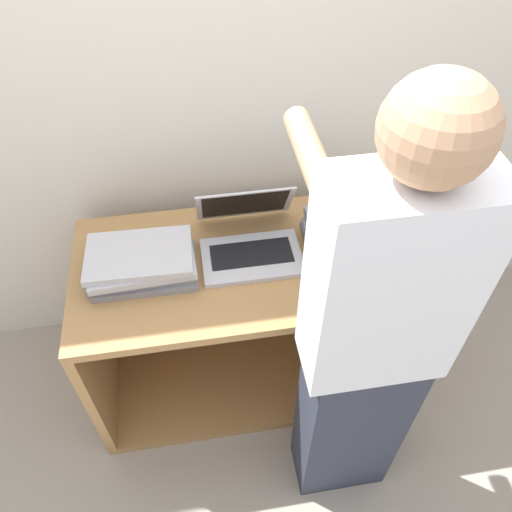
# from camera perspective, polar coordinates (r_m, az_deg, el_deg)

# --- Properties ---
(ground_plane) EXTENTS (12.00, 12.00, 0.00)m
(ground_plane) POSITION_cam_1_polar(r_m,az_deg,el_deg) (2.31, 0.94, -19.35)
(ground_plane) COLOR #9E9384
(wall_back) EXTENTS (8.00, 0.05, 2.40)m
(wall_back) POSITION_cam_1_polar(r_m,az_deg,el_deg) (1.91, -2.64, 18.19)
(wall_back) COLOR silver
(wall_back) RESTS_ON ground_plane
(cart) EXTENTS (1.32, 0.65, 0.76)m
(cart) POSITION_cam_1_polar(r_m,az_deg,el_deg) (2.18, -0.73, -5.73)
(cart) COLOR #A87A47
(cart) RESTS_ON ground_plane
(laptop_open) EXTENTS (0.37, 0.35, 0.22)m
(laptop_open) POSITION_cam_1_polar(r_m,az_deg,el_deg) (1.85, -0.76, 1.90)
(laptop_open) COLOR #B7B7BC
(laptop_open) RESTS_ON cart
(laptop_stack_left) EXTENTS (0.38, 0.25, 0.11)m
(laptop_stack_left) POSITION_cam_1_polar(r_m,az_deg,el_deg) (1.80, -12.95, -0.71)
(laptop_stack_left) COLOR gray
(laptop_stack_left) RESTS_ON cart
(laptop_stack_right) EXTENTS (0.39, 0.26, 0.14)m
(laptop_stack_right) POSITION_cam_1_polar(r_m,az_deg,el_deg) (1.87, 11.61, 2.43)
(laptop_stack_right) COLOR gray
(laptop_stack_right) RESTS_ON cart
(person) EXTENTS (0.40, 0.53, 1.72)m
(person) POSITION_cam_1_polar(r_m,az_deg,el_deg) (1.51, 12.82, -10.23)
(person) COLOR #2D3342
(person) RESTS_ON ground_plane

